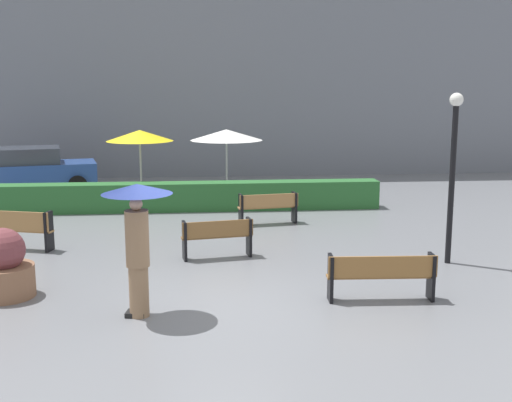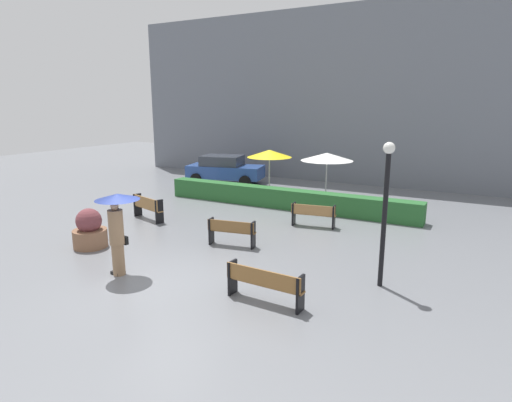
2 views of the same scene
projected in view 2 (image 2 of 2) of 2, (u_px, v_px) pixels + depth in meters
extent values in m
plane|color=slate|center=(166.00, 278.00, 11.17)|extent=(60.00, 60.00, 0.00)
cube|color=#9E7242|center=(149.00, 208.00, 16.68)|extent=(1.70, 0.71, 0.04)
cube|color=#9E7242|center=(145.00, 203.00, 16.53)|extent=(1.65, 0.53, 0.45)
cube|color=black|center=(138.00, 205.00, 17.21)|extent=(0.15, 0.34, 0.91)
cube|color=black|center=(159.00, 212.00, 16.11)|extent=(0.15, 0.34, 0.91)
cube|color=#9E7242|center=(314.00, 214.00, 15.73)|extent=(1.64, 0.52, 0.04)
cube|color=#9E7242|center=(313.00, 210.00, 15.54)|extent=(1.60, 0.28, 0.35)
cube|color=black|center=(294.00, 214.00, 15.97)|extent=(0.12, 0.38, 0.84)
cube|color=black|center=(334.00, 217.00, 15.48)|extent=(0.12, 0.38, 0.84)
cube|color=olive|center=(265.00, 284.00, 9.71)|extent=(1.90, 0.33, 0.04)
cube|color=olive|center=(262.00, 278.00, 9.55)|extent=(1.89, 0.13, 0.38)
cube|color=black|center=(233.00, 277.00, 10.15)|extent=(0.08, 0.34, 0.83)
cube|color=black|center=(300.00, 294.00, 9.25)|extent=(0.08, 0.34, 0.83)
cube|color=brown|center=(232.00, 231.00, 13.59)|extent=(1.57, 0.50, 0.04)
cube|color=brown|center=(230.00, 226.00, 13.42)|extent=(1.53, 0.31, 0.35)
cube|color=black|center=(211.00, 231.00, 13.81)|extent=(0.12, 0.34, 0.85)
cube|color=black|center=(253.00, 235.00, 13.36)|extent=(0.12, 0.34, 0.85)
cylinder|color=#8C6B4C|center=(118.00, 259.00, 11.29)|extent=(0.32, 0.32, 0.85)
cube|color=black|center=(118.00, 272.00, 11.41)|extent=(0.35, 0.30, 0.08)
cylinder|color=#8C6B4C|center=(116.00, 227.00, 11.09)|extent=(0.38, 0.38, 0.92)
sphere|color=tan|center=(114.00, 206.00, 10.96)|extent=(0.21, 0.21, 0.21)
cube|color=black|center=(124.00, 240.00, 11.36)|extent=(0.29, 0.14, 0.22)
cylinder|color=black|center=(118.00, 214.00, 11.09)|extent=(0.02, 0.02, 0.90)
cone|color=navy|center=(117.00, 197.00, 10.99)|extent=(1.14, 1.14, 0.16)
cylinder|color=brown|center=(90.00, 238.00, 13.49)|extent=(1.05, 1.05, 0.57)
sphere|color=brown|center=(89.00, 221.00, 13.36)|extent=(0.78, 0.78, 0.78)
cylinder|color=black|center=(384.00, 222.00, 10.32)|extent=(0.12, 0.12, 3.30)
sphere|color=white|center=(389.00, 148.00, 9.92)|extent=(0.28, 0.28, 0.28)
cylinder|color=silver|center=(269.00, 176.00, 20.43)|extent=(0.06, 0.06, 2.13)
cone|color=yellow|center=(269.00, 153.00, 20.20)|extent=(2.11, 2.11, 0.35)
cylinder|color=silver|center=(326.00, 180.00, 19.35)|extent=(0.06, 0.06, 2.11)
cone|color=white|center=(327.00, 157.00, 19.12)|extent=(2.34, 2.34, 0.35)
cube|color=#28602D|center=(284.00, 199.00, 18.51)|extent=(11.46, 0.70, 0.84)
cube|color=slate|center=(352.00, 97.00, 23.80)|extent=(28.00, 1.20, 9.59)
cube|color=#28478C|center=(226.00, 172.00, 24.24)|extent=(4.48, 2.63, 0.70)
cube|color=#333842|center=(222.00, 160.00, 24.15)|extent=(2.50, 2.05, 0.55)
cylinder|color=black|center=(254.00, 176.00, 24.75)|extent=(0.67, 0.36, 0.64)
cylinder|color=black|center=(245.00, 182.00, 23.11)|extent=(0.67, 0.36, 0.64)
cylinder|color=black|center=(208.00, 174.00, 25.52)|extent=(0.67, 0.36, 0.64)
cylinder|color=black|center=(196.00, 179.00, 23.88)|extent=(0.67, 0.36, 0.64)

